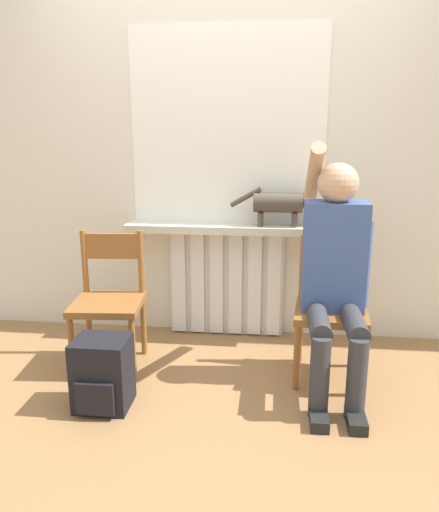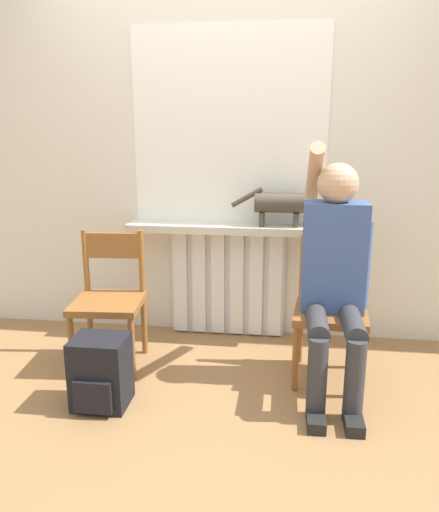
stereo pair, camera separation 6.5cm
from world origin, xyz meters
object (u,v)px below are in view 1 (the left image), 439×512
chair_right (331,307)px  person (335,267)px  chair_left (109,299)px  cat (283,203)px  backpack (102,374)px

chair_right → person: person is taller
chair_right → person: bearing=-86.3°
chair_left → chair_right: bearing=-4.6°
chair_left → person: size_ratio=0.60×
chair_right → cat: (-0.28, 0.47, 0.52)m
backpack → chair_right: bearing=22.0°
chair_left → cat: (1.03, 0.47, 0.52)m
chair_left → backpack: bearing=-81.5°
chair_right → person: (-0.00, -0.10, 0.26)m
backpack → chair_left: bearing=103.0°
cat → chair_right: bearing=-59.0°
chair_left → backpack: chair_left is taller
cat → backpack: 1.53m
person → cat: 0.69m
person → chair_right: bearing=88.5°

